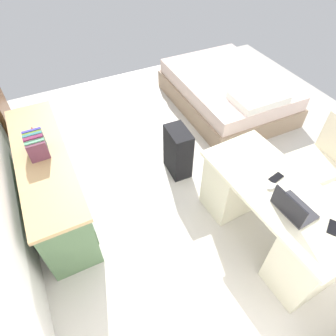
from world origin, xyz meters
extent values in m
plane|color=beige|center=(0.00, 0.00, 0.00)|extent=(5.35, 5.35, 0.00)
cube|color=beige|center=(-1.06, -0.05, 0.72)|extent=(1.47, 0.74, 0.04)
cube|color=beige|center=(-1.55, -0.07, 0.35)|extent=(0.43, 0.62, 0.70)
cube|color=beige|center=(-0.57, -0.02, 0.35)|extent=(0.43, 0.62, 0.70)
cylinder|color=black|center=(-0.81, -0.82, 0.02)|extent=(0.52, 0.52, 0.04)
cylinder|color=black|center=(-0.81, -0.82, 0.21)|extent=(0.06, 0.06, 0.42)
cube|color=beige|center=(-0.81, -0.82, 0.46)|extent=(0.48, 0.48, 0.08)
cube|color=#4C6B47|center=(0.26, 1.69, 0.34)|extent=(1.76, 0.44, 0.69)
cube|color=tan|center=(0.26, 1.69, 0.71)|extent=(1.80, 0.48, 0.04)
cube|color=#415B3C|center=(-0.13, 1.46, 0.19)|extent=(0.67, 0.01, 0.24)
cube|color=#415B3C|center=(0.66, 1.46, 0.19)|extent=(0.67, 0.01, 0.24)
cube|color=gray|center=(1.05, -1.01, 0.14)|extent=(1.92, 1.43, 0.28)
cube|color=beige|center=(1.05, -1.01, 0.38)|extent=(1.86, 1.37, 0.20)
cube|color=white|center=(0.38, -1.00, 0.53)|extent=(0.49, 0.69, 0.10)
cube|color=black|center=(0.14, 0.29, 0.30)|extent=(0.37, 0.24, 0.61)
cube|color=#333338|center=(-1.26, 0.00, 0.74)|extent=(0.32, 0.24, 0.02)
cube|color=black|center=(-1.26, 0.11, 0.85)|extent=(0.31, 0.03, 0.19)
ellipsoid|color=white|center=(-1.00, 0.02, 0.75)|extent=(0.07, 0.10, 0.03)
cube|color=black|center=(-1.51, -0.14, 0.74)|extent=(0.13, 0.15, 0.01)
cube|color=black|center=(-0.93, -0.09, 0.74)|extent=(0.09, 0.15, 0.01)
cube|color=#5F3043|center=(0.20, 1.69, 0.82)|extent=(0.03, 0.17, 0.19)
cube|color=#5DA87D|center=(0.24, 1.69, 0.83)|extent=(0.04, 0.17, 0.20)
cube|color=#6A2142|center=(0.28, 1.69, 0.83)|extent=(0.04, 0.17, 0.21)
cube|color=#2E6A6F|center=(0.32, 1.69, 0.84)|extent=(0.03, 0.17, 0.22)
cube|color=#56731A|center=(0.36, 1.69, 0.83)|extent=(0.04, 0.17, 0.20)
cube|color=#3836A3|center=(0.40, 1.69, 0.83)|extent=(0.03, 0.17, 0.21)
cone|color=red|center=(0.59, 1.69, 0.78)|extent=(0.08, 0.08, 0.11)
camera|label=1|loc=(-2.02, 1.49, 2.62)|focal=31.20mm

